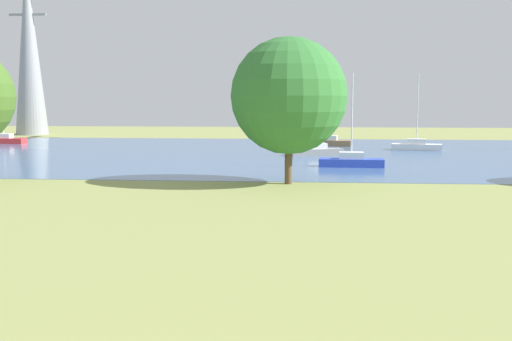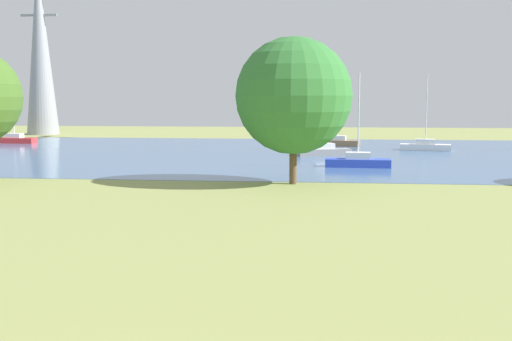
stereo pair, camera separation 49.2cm
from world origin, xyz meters
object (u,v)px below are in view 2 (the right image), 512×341
object	(u,v)px
sailboat_brown	(337,142)
sailboat_white	(425,146)
sailboat_gray	(324,151)
sailboat_red	(14,139)
electricity_pylon	(40,47)
sailboat_blue	(358,161)
tree_west_far	(294,96)

from	to	relation	value
sailboat_brown	sailboat_white	size ratio (longest dim) A/B	0.70
sailboat_brown	sailboat_white	distance (m)	9.75
sailboat_brown	sailboat_gray	world-z (taller)	sailboat_gray
sailboat_red	electricity_pylon	distance (m)	21.03
electricity_pylon	sailboat_gray	bearing A→B (deg)	-36.20
sailboat_brown	sailboat_blue	bearing A→B (deg)	-87.07
sailboat_brown	sailboat_gray	size ratio (longest dim) A/B	0.73
sailboat_brown	sailboat_gray	distance (m)	11.56
sailboat_blue	electricity_pylon	xyz separation A→B (m)	(-41.72, 37.67, 11.71)
sailboat_blue	tree_west_far	xyz separation A→B (m)	(-4.39, -9.59, 4.80)
sailboat_gray	sailboat_white	size ratio (longest dim) A/B	0.96
sailboat_red	tree_west_far	distance (m)	45.08
sailboat_white	sailboat_blue	world-z (taller)	sailboat_white
electricity_pylon	sailboat_white	bearing A→B (deg)	-24.20
sailboat_white	tree_west_far	bearing A→B (deg)	-115.10
sailboat_blue	electricity_pylon	world-z (taller)	electricity_pylon
sailboat_gray	sailboat_blue	bearing A→B (deg)	-74.32
sailboat_blue	sailboat_gray	bearing A→B (deg)	105.68
tree_west_far	sailboat_white	bearing A→B (deg)	64.90
tree_west_far	electricity_pylon	bearing A→B (deg)	128.30
sailboat_brown	electricity_pylon	bearing A→B (deg)	157.05
sailboat_gray	electricity_pylon	xyz separation A→B (m)	(-39.20, 28.69, 11.71)
sailboat_blue	electricity_pylon	bearing A→B (deg)	137.92
sailboat_brown	tree_west_far	distance (m)	30.61
sailboat_red	electricity_pylon	size ratio (longest dim) A/B	0.22
sailboat_blue	electricity_pylon	distance (m)	57.41
sailboat_gray	electricity_pylon	distance (m)	49.97
sailboat_brown	sailboat_blue	world-z (taller)	sailboat_blue
sailboat_brown	electricity_pylon	xyz separation A→B (m)	(-40.67, 17.22, 11.73)
sailboat_gray	sailboat_blue	xyz separation A→B (m)	(2.52, -8.98, -0.00)
sailboat_red	tree_west_far	xyz separation A→B (m)	(32.99, -30.35, 4.81)
sailboat_brown	sailboat_blue	xyz separation A→B (m)	(1.04, -20.45, 0.02)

